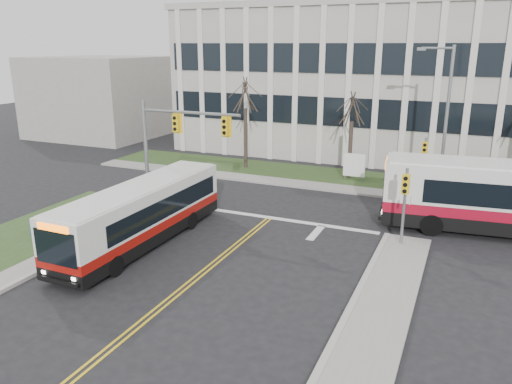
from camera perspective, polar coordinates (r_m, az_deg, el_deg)
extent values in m
plane|color=black|center=(20.83, -6.99, -9.86)|extent=(120.00, 120.00, 0.00)
cube|color=#9E9B93|center=(32.82, 14.41, -0.18)|extent=(44.00, 1.60, 0.14)
cube|color=#2E421C|center=(35.49, 15.17, 1.00)|extent=(44.00, 5.00, 0.12)
cube|color=#B5B1A7|center=(46.32, 18.10, 11.77)|extent=(40.00, 16.00, 12.00)
cube|color=#9E9B93|center=(55.34, -17.01, 10.43)|extent=(12.00, 12.00, 8.00)
cylinder|color=slate|center=(29.38, -12.43, 4.13)|extent=(0.22, 0.22, 6.20)
cylinder|color=slate|center=(27.29, -7.58, 8.99)|extent=(6.00, 0.16, 0.16)
cube|color=yellow|center=(27.67, -9.13, 7.77)|extent=(0.34, 0.24, 0.92)
cube|color=yellow|center=(26.19, -3.54, 7.46)|extent=(0.34, 0.24, 0.92)
cylinder|color=slate|center=(24.23, 16.55, -1.75)|extent=(0.14, 0.14, 3.80)
cube|color=yellow|center=(23.71, 16.72, 0.87)|extent=(0.34, 0.24, 0.92)
cylinder|color=slate|center=(32.40, 18.56, 2.62)|extent=(0.14, 0.14, 3.80)
cube|color=yellow|center=(31.96, 18.72, 4.62)|extent=(0.34, 0.24, 0.92)
cylinder|color=slate|center=(32.53, 20.88, 7.30)|extent=(0.20, 0.20, 9.20)
cylinder|color=slate|center=(32.26, 20.05, 15.20)|extent=(1.80, 0.14, 0.14)
cube|color=slate|center=(32.34, 18.40, 15.26)|extent=(0.50, 0.25, 0.18)
cylinder|color=slate|center=(35.45, 10.15, 2.04)|extent=(0.08, 0.08, 1.00)
cylinder|color=slate|center=(35.21, 12.05, 1.83)|extent=(0.08, 0.08, 1.00)
cube|color=white|center=(35.16, 11.16, 3.04)|extent=(1.50, 0.12, 1.60)
cylinder|color=#42352B|center=(38.05, -1.20, 6.08)|extent=(0.28, 0.28, 4.62)
cylinder|color=#42352B|center=(35.75, 10.70, 4.68)|extent=(0.28, 0.28, 4.09)
cube|color=navy|center=(27.02, -23.71, -3.80)|extent=(0.50, 0.45, 0.95)
cube|color=maroon|center=(25.91, -20.69, -4.31)|extent=(0.61, 0.58, 0.95)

